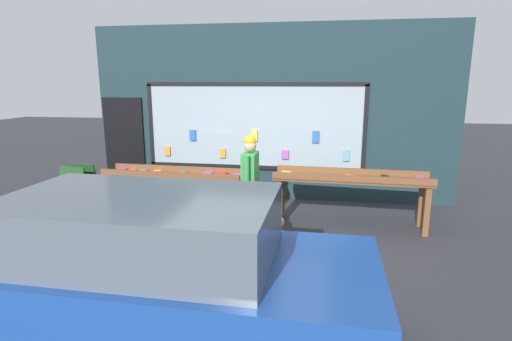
# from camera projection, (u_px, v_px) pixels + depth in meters

# --- Properties ---
(ground_plane) EXTENTS (40.00, 40.00, 0.00)m
(ground_plane) POSITION_uv_depth(u_px,v_px,m) (251.00, 238.00, 6.31)
(ground_plane) COLOR #2D2D33
(shopfront_facade) EXTENTS (7.45, 0.29, 3.57)m
(shopfront_facade) POSITION_uv_depth(u_px,v_px,m) (268.00, 115.00, 8.25)
(shopfront_facade) COLOR #192D33
(shopfront_facade) RESTS_ON ground_plane
(display_table_left) EXTENTS (2.60, 0.66, 0.89)m
(display_table_left) POSITION_uv_depth(u_px,v_px,m) (174.00, 178.00, 7.22)
(display_table_left) COLOR brown
(display_table_left) RESTS_ON ground_plane
(display_table_right) EXTENTS (2.60, 0.72, 0.95)m
(display_table_right) POSITION_uv_depth(u_px,v_px,m) (351.00, 183.00, 6.71)
(display_table_right) COLOR brown
(display_table_right) RESTS_ON ground_plane
(person_browsing) EXTENTS (0.23, 0.64, 1.59)m
(person_browsing) POSITION_uv_depth(u_px,v_px,m) (250.00, 176.00, 6.49)
(person_browsing) COLOR black
(person_browsing) RESTS_ON ground_plane
(small_dog) EXTENTS (0.30, 0.61, 0.37)m
(small_dog) POSITION_uv_depth(u_px,v_px,m) (278.00, 220.00, 6.44)
(small_dog) COLOR #99724C
(small_dog) RESTS_ON ground_plane
(sandwich_board_sign) EXTENTS (0.62, 0.79, 0.92)m
(sandwich_board_sign) POSITION_uv_depth(u_px,v_px,m) (79.00, 189.00, 7.44)
(sandwich_board_sign) COLOR #193F19
(sandwich_board_sign) RESTS_ON ground_plane
(parked_car) EXTENTS (4.41, 1.89, 1.41)m
(parked_car) POSITION_uv_depth(u_px,v_px,m) (143.00, 264.00, 3.76)
(parked_car) COLOR navy
(parked_car) RESTS_ON ground_plane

